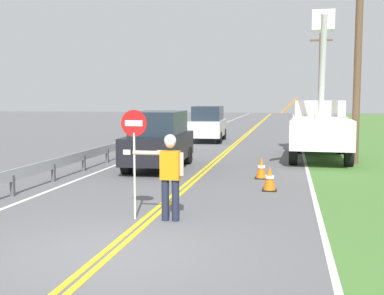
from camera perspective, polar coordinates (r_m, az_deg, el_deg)
The scene contains 15 objects.
ground_plane at distance 8.49m, azimuth -9.57°, elevation -11.94°, with size 160.00×160.00×0.00m, color #5B5B5E.
centerline_yellow_left at distance 27.83m, azimuth 4.98°, elevation 0.47°, with size 0.11×110.00×0.01m, color yellow.
centerline_yellow_right at distance 27.81m, azimuth 5.35°, elevation 0.46°, with size 0.11×110.00×0.01m, color yellow.
edge_line_right at distance 27.68m, azimuth 12.60°, elevation 0.32°, with size 0.12×110.00×0.01m, color silver.
edge_line_left at distance 28.42m, azimuth -2.07°, elevation 0.60°, with size 0.12×110.00×0.01m, color silver.
flagger_worker at distance 10.20m, azimuth -2.61°, elevation -2.83°, with size 1.09×0.25×1.83m.
stop_sign_paddle at distance 10.33m, azimuth -6.78°, elevation 0.94°, with size 0.56×0.04×2.33m.
utility_bucket_truck at distance 21.72m, azimuth 14.75°, elevation 2.59°, with size 2.91×6.89×6.15m.
oncoming_suv_nearest at distance 17.82m, azimuth -3.86°, elevation 0.90°, with size 2.08×4.68×2.10m.
oncoming_suv_second at distance 29.24m, azimuth 1.88°, elevation 2.82°, with size 2.08×4.68×2.10m.
utility_pole_near at distance 20.14m, azimuth 18.85°, elevation 10.84°, with size 1.80×0.28×8.54m.
utility_pole_mid at distance 41.29m, azimuth 14.76°, elevation 7.70°, with size 1.80×0.28×7.82m.
traffic_cone_lead at distance 13.78m, azimuth 9.05°, elevation -3.63°, with size 0.40×0.40×0.70m.
traffic_cone_mid at distance 15.81m, azimuth 8.10°, elevation -2.41°, with size 0.40×0.40×0.70m.
guardrail_left_shoulder at distance 23.01m, azimuth -6.82°, elevation 0.62°, with size 0.10×32.00×0.71m.
Camera 1 is at (2.90, -7.55, 2.57)m, focal length 45.63 mm.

